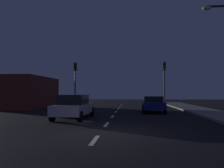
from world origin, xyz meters
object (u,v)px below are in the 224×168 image
at_px(traffic_signal_left, 75,76).
at_px(car_adjacent_lane, 74,107).
at_px(car_stopped_ahead, 153,104).
at_px(traffic_signal_right, 164,76).

distance_m(traffic_signal_left, car_adjacent_lane, 10.86).
bearing_deg(car_stopped_ahead, traffic_signal_left, 148.95).
relative_size(traffic_signal_left, car_adjacent_lane, 1.12).
xyz_separation_m(car_stopped_ahead, car_adjacent_lane, (-5.53, -5.32, 0.06)).
bearing_deg(traffic_signal_left, car_adjacent_lane, -75.89).
distance_m(traffic_signal_left, traffic_signal_right, 9.82).
xyz_separation_m(traffic_signal_left, car_adjacent_lane, (2.56, -10.19, -2.76)).
bearing_deg(traffic_signal_right, traffic_signal_left, 180.00).
relative_size(traffic_signal_left, car_stopped_ahead, 1.09).
bearing_deg(traffic_signal_left, traffic_signal_right, -0.00).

